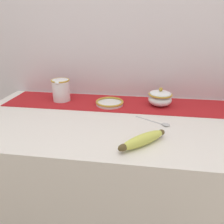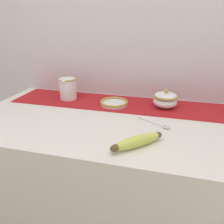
{
  "view_description": "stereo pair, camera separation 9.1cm",
  "coord_description": "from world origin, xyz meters",
  "px_view_note": "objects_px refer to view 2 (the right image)",
  "views": [
    {
      "loc": [
        0.07,
        -0.88,
        1.31
      ],
      "look_at": [
        -0.05,
        -0.04,
        0.96
      ],
      "focal_mm": 35.0,
      "sensor_mm": 36.0,
      "label": 1
    },
    {
      "loc": [
        0.16,
        -0.86,
        1.31
      ],
      "look_at": [
        -0.05,
        -0.04,
        0.96
      ],
      "focal_mm": 35.0,
      "sensor_mm": 36.0,
      "label": 2
    }
  ],
  "objects_px": {
    "cream_pitcher": "(68,88)",
    "spoon": "(163,126)",
    "small_dish": "(114,103)",
    "banana": "(137,141)",
    "sugar_bowl": "(165,100)"
  },
  "relations": [
    {
      "from": "sugar_bowl",
      "to": "banana",
      "type": "relative_size",
      "value": 0.7
    },
    {
      "from": "spoon",
      "to": "cream_pitcher",
      "type": "bearing_deg",
      "value": -172.31
    },
    {
      "from": "spoon",
      "to": "small_dish",
      "type": "bearing_deg",
      "value": 173.52
    },
    {
      "from": "cream_pitcher",
      "to": "sugar_bowl",
      "type": "xyz_separation_m",
      "value": [
        0.52,
        -0.0,
        -0.02
      ]
    },
    {
      "from": "small_dish",
      "to": "banana",
      "type": "relative_size",
      "value": 0.84
    },
    {
      "from": "cream_pitcher",
      "to": "small_dish",
      "type": "xyz_separation_m",
      "value": [
        0.27,
        -0.03,
        -0.05
      ]
    },
    {
      "from": "sugar_bowl",
      "to": "spoon",
      "type": "height_order",
      "value": "sugar_bowl"
    },
    {
      "from": "cream_pitcher",
      "to": "spoon",
      "type": "bearing_deg",
      "value": -23.28
    },
    {
      "from": "cream_pitcher",
      "to": "small_dish",
      "type": "height_order",
      "value": "cream_pitcher"
    },
    {
      "from": "banana",
      "to": "sugar_bowl",
      "type": "bearing_deg",
      "value": 78.81
    },
    {
      "from": "small_dish",
      "to": "spoon",
      "type": "relative_size",
      "value": 0.96
    },
    {
      "from": "banana",
      "to": "spoon",
      "type": "relative_size",
      "value": 1.14
    },
    {
      "from": "cream_pitcher",
      "to": "spoon",
      "type": "relative_size",
      "value": 0.79
    },
    {
      "from": "sugar_bowl",
      "to": "banana",
      "type": "distance_m",
      "value": 0.41
    },
    {
      "from": "sugar_bowl",
      "to": "banana",
      "type": "xyz_separation_m",
      "value": [
        -0.08,
        -0.4,
        -0.02
      ]
    }
  ]
}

